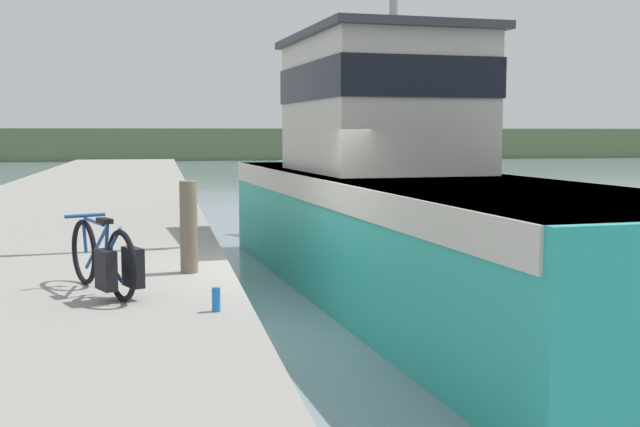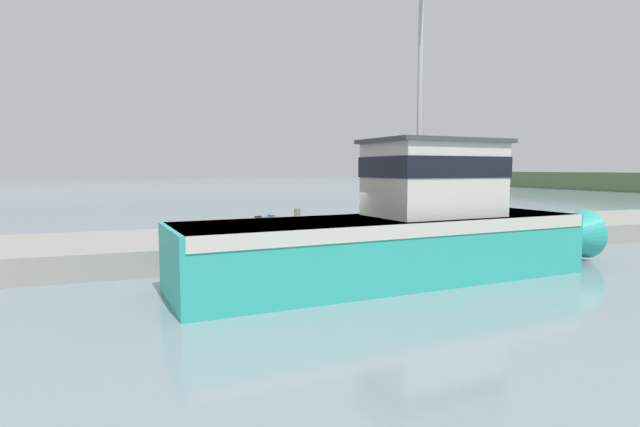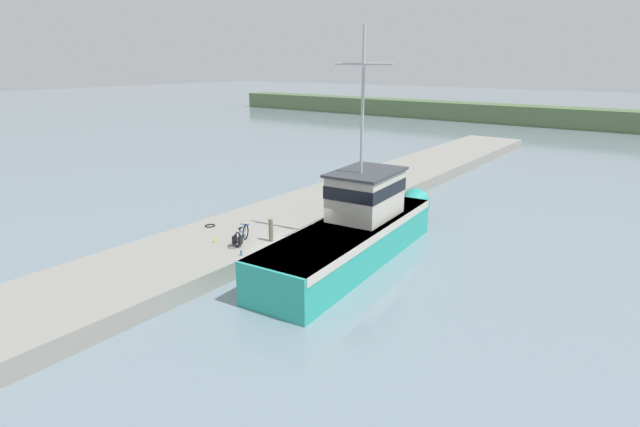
{
  "view_description": "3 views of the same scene",
  "coord_description": "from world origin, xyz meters",
  "px_view_note": "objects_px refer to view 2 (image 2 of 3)",
  "views": [
    {
      "loc": [
        -1.65,
        -9.67,
        2.47
      ],
      "look_at": [
        0.13,
        -0.76,
        1.54
      ],
      "focal_mm": 45.0,
      "sensor_mm": 36.0,
      "label": 1
    },
    {
      "loc": [
        14.44,
        -5.29,
        3.19
      ],
      "look_at": [
        0.61,
        -0.05,
        1.87
      ],
      "focal_mm": 28.0,
      "sensor_mm": 36.0,
      "label": 2
    },
    {
      "loc": [
        13.71,
        -16.58,
        8.94
      ],
      "look_at": [
        -1.47,
        3.95,
        1.13
      ],
      "focal_mm": 28.0,
      "sensor_mm": 36.0,
      "label": 3
    }
  ],
  "objects_px": {
    "fishing_boat_main": "(411,229)",
    "bicycle_touring": "(257,229)",
    "water_bottle_by_bike": "(235,233)",
    "mooring_post": "(297,224)",
    "water_bottle_on_curb": "(235,241)"
  },
  "relations": [
    {
      "from": "bicycle_touring",
      "to": "water_bottle_on_curb",
      "type": "distance_m",
      "value": 1.45
    },
    {
      "from": "water_bottle_on_curb",
      "to": "water_bottle_by_bike",
      "type": "height_order",
      "value": "water_bottle_on_curb"
    },
    {
      "from": "fishing_boat_main",
      "to": "bicycle_touring",
      "type": "bearing_deg",
      "value": -144.2
    },
    {
      "from": "mooring_post",
      "to": "water_bottle_by_bike",
      "type": "relative_size",
      "value": 5.04
    },
    {
      "from": "bicycle_touring",
      "to": "fishing_boat_main",
      "type": "bearing_deg",
      "value": 16.6
    },
    {
      "from": "fishing_boat_main",
      "to": "mooring_post",
      "type": "distance_m",
      "value": 4.06
    },
    {
      "from": "bicycle_touring",
      "to": "water_bottle_by_bike",
      "type": "relative_size",
      "value": 7.74
    },
    {
      "from": "mooring_post",
      "to": "bicycle_touring",
      "type": "bearing_deg",
      "value": -126.67
    },
    {
      "from": "bicycle_touring",
      "to": "mooring_post",
      "type": "distance_m",
      "value": 1.47
    },
    {
      "from": "fishing_boat_main",
      "to": "water_bottle_by_bike",
      "type": "distance_m",
      "value": 6.71
    },
    {
      "from": "bicycle_touring",
      "to": "water_bottle_by_bike",
      "type": "bearing_deg",
      "value": -177.09
    },
    {
      "from": "water_bottle_by_bike",
      "to": "mooring_post",
      "type": "bearing_deg",
      "value": 41.09
    },
    {
      "from": "water_bottle_by_bike",
      "to": "bicycle_touring",
      "type": "bearing_deg",
      "value": 26.75
    },
    {
      "from": "bicycle_touring",
      "to": "water_bottle_on_curb",
      "type": "xyz_separation_m",
      "value": [
        1.04,
        -0.98,
        -0.25
      ]
    },
    {
      "from": "water_bottle_by_bike",
      "to": "fishing_boat_main",
      "type": "bearing_deg",
      "value": 37.91
    }
  ]
}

